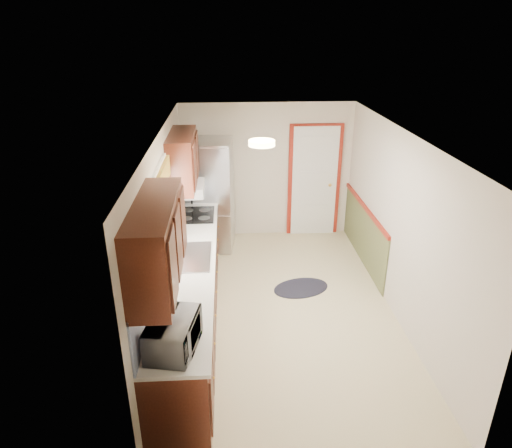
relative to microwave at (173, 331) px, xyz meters
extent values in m
cube|color=#CBBD8F|center=(1.20, 1.95, -1.13)|extent=(3.20, 5.20, 0.12)
cube|color=white|center=(1.20, 1.95, 1.27)|extent=(3.20, 5.20, 0.12)
cube|color=beige|center=(1.20, 4.45, 0.07)|extent=(3.20, 0.10, 2.40)
cube|color=beige|center=(1.20, -0.55, 0.07)|extent=(3.20, 0.10, 2.40)
cube|color=beige|center=(-0.30, 1.95, 0.07)|extent=(0.10, 5.20, 2.40)
cube|color=beige|center=(2.70, 1.95, 0.07)|extent=(0.10, 5.20, 2.40)
cube|color=#3D170D|center=(0.00, 1.65, -0.68)|extent=(0.60, 4.00, 0.90)
cube|color=silver|center=(0.01, 1.65, -0.21)|extent=(0.63, 4.00, 0.04)
cube|color=#4F73C0|center=(-0.29, 1.65, 0.08)|extent=(0.02, 4.00, 0.55)
cube|color=#3D170D|center=(-0.12, 0.35, 0.69)|extent=(0.35, 1.40, 0.75)
cube|color=#3D170D|center=(-0.12, 3.05, 0.69)|extent=(0.35, 1.20, 0.75)
cube|color=white|center=(-0.29, 1.75, 0.49)|extent=(0.02, 1.00, 0.90)
cube|color=#C56824|center=(-0.24, 1.75, 0.84)|extent=(0.05, 1.12, 0.24)
cube|color=#B7B7BC|center=(0.01, 1.75, -0.19)|extent=(0.52, 0.82, 0.02)
cube|color=white|center=(-0.07, 3.10, 0.24)|extent=(0.45, 0.60, 0.15)
cube|color=maroon|center=(2.05, 4.42, -0.13)|extent=(0.94, 0.05, 2.08)
cube|color=white|center=(2.05, 4.39, -0.13)|extent=(0.80, 0.04, 2.00)
cube|color=#525831|center=(2.69, 3.30, -0.68)|extent=(0.02, 2.30, 0.90)
cube|color=maroon|center=(2.67, 3.30, -0.21)|extent=(0.04, 2.30, 0.06)
cylinder|color=#FFD88C|center=(0.90, 1.75, 1.23)|extent=(0.30, 0.30, 0.06)
imported|color=white|center=(0.00, 0.00, 0.00)|extent=(0.42, 0.62, 0.38)
cube|color=#B7B7BC|center=(0.18, 4.00, -0.19)|extent=(0.86, 0.82, 1.88)
cylinder|color=black|center=(-0.08, 3.59, -0.29)|extent=(0.02, 0.02, 1.31)
ellipsoid|color=black|center=(1.55, 2.45, -1.13)|extent=(0.95, 0.75, 0.01)
cube|color=black|center=(0.01, 3.10, -0.18)|extent=(0.55, 0.65, 0.02)
camera|label=1|loc=(0.51, -3.30, 2.44)|focal=32.00mm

